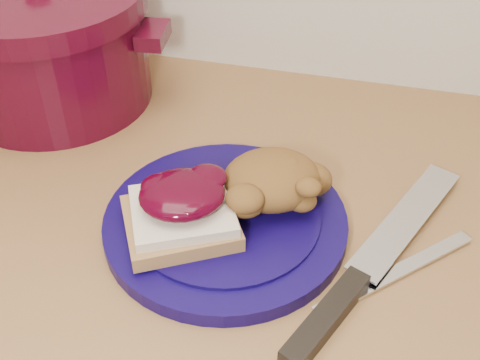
% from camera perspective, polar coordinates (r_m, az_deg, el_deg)
% --- Properties ---
extents(plate, '(0.32, 0.32, 0.02)m').
position_cam_1_polar(plate, '(0.61, -1.38, -4.07)').
color(plate, '#0B0439').
rests_on(plate, wood_countertop).
extents(sandwich, '(0.13, 0.13, 0.05)m').
position_cam_1_polar(sandwich, '(0.57, -5.57, -2.80)').
color(sandwich, olive).
rests_on(sandwich, plate).
extents(stuffing_mound, '(0.13, 0.12, 0.05)m').
position_cam_1_polar(stuffing_mound, '(0.60, 3.04, 0.05)').
color(stuffing_mound, brown).
rests_on(stuffing_mound, plate).
extents(chef_knife, '(0.15, 0.29, 0.02)m').
position_cam_1_polar(chef_knife, '(0.56, 10.45, -10.02)').
color(chef_knife, black).
rests_on(chef_knife, wood_countertop).
extents(butter_knife, '(0.14, 0.14, 0.00)m').
position_cam_1_polar(butter_knife, '(0.58, 14.60, -8.47)').
color(butter_knife, silver).
rests_on(butter_knife, wood_countertop).
extents(dutch_oven, '(0.31, 0.28, 0.17)m').
position_cam_1_polar(dutch_oven, '(0.81, -17.71, 12.10)').
color(dutch_oven, '#3A0515').
rests_on(dutch_oven, wood_countertop).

